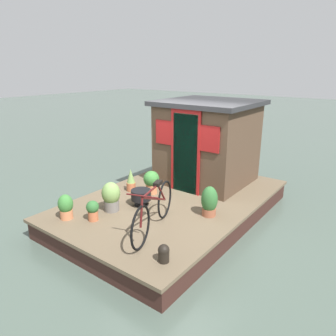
% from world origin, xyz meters
% --- Properties ---
extents(ground_plane, '(60.00, 60.00, 0.00)m').
position_xyz_m(ground_plane, '(0.00, 0.00, 0.00)').
color(ground_plane, '#47564C').
extents(houseboat_deck, '(4.85, 3.15, 0.40)m').
position_xyz_m(houseboat_deck, '(0.00, 0.00, 0.20)').
color(houseboat_deck, brown).
rests_on(houseboat_deck, ground_plane).
extents(houseboat_cabin, '(1.99, 2.08, 1.89)m').
position_xyz_m(houseboat_cabin, '(1.31, 0.00, 1.36)').
color(houseboat_cabin, '#4C3828').
rests_on(houseboat_cabin, houseboat_deck).
extents(bicycle, '(1.69, 0.68, 0.82)m').
position_xyz_m(bicycle, '(-1.33, -0.56, 0.78)').
color(bicycle, black).
rests_on(bicycle, houseboat_deck).
extents(potted_plant_thyme, '(0.27, 0.27, 0.46)m').
position_xyz_m(potted_plant_thyme, '(-1.93, 0.98, 0.64)').
color(potted_plant_thyme, '#C6754C').
rests_on(potted_plant_thyme, houseboat_deck).
extents(potted_plant_lavender, '(0.23, 0.23, 0.37)m').
position_xyz_m(potted_plant_lavender, '(-1.69, 0.54, 0.61)').
color(potted_plant_lavender, '#B2603D').
rests_on(potted_plant_lavender, houseboat_deck).
extents(potted_plant_geranium, '(0.20, 0.20, 0.50)m').
position_xyz_m(potted_plant_geranium, '(-0.25, 0.98, 0.64)').
color(potted_plant_geranium, '#B2603D').
rests_on(potted_plant_geranium, houseboat_deck).
extents(potted_plant_fern, '(0.34, 0.34, 0.50)m').
position_xyz_m(potted_plant_fern, '(-0.09, 0.53, 0.68)').
color(potted_plant_fern, '#C6754C').
rests_on(potted_plant_fern, houseboat_deck).
extents(potted_plant_basil, '(0.35, 0.35, 0.56)m').
position_xyz_m(potted_plant_basil, '(-1.21, 0.58, 0.69)').
color(potted_plant_basil, slate).
rests_on(potted_plant_basil, houseboat_deck).
extents(potted_plant_rosemary, '(0.30, 0.30, 0.56)m').
position_xyz_m(potted_plant_rosemary, '(-0.28, -1.00, 0.68)').
color(potted_plant_rosemary, '#935138').
rests_on(potted_plant_rosemary, houseboat_deck).
extents(charcoal_grill, '(0.39, 0.39, 0.32)m').
position_xyz_m(charcoal_grill, '(-0.69, 0.29, 0.61)').
color(charcoal_grill, black).
rests_on(charcoal_grill, houseboat_deck).
extents(mooring_bollard, '(0.16, 0.16, 0.26)m').
position_xyz_m(mooring_bollard, '(-1.93, -1.23, 0.54)').
color(mooring_bollard, black).
rests_on(mooring_bollard, houseboat_deck).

